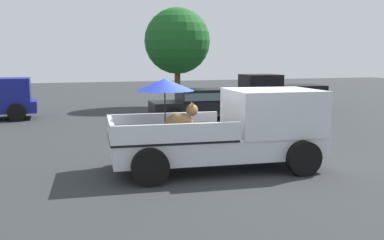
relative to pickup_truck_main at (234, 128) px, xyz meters
The scene contains 5 objects.
ground_plane 1.06m from the pickup_truck_main, behind, with size 80.00×80.00×0.00m, color #2D3033.
pickup_truck_main is the anchor object (origin of this frame).
pickup_truck_red 13.46m from the pickup_truck_main, 55.56° to the left, with size 4.94×2.50×1.80m.
parked_sedan_near 8.46m from the pickup_truck_main, 75.30° to the left, with size 4.39×2.16×1.33m.
tree_by_lot 13.82m from the pickup_truck_main, 78.79° to the left, with size 3.58×3.58×5.38m.
Camera 1 is at (-3.81, -9.27, 2.64)m, focal length 39.89 mm.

